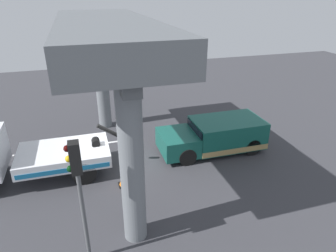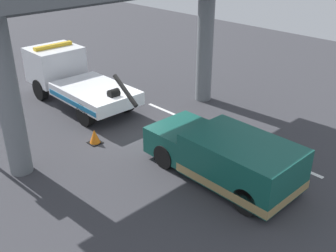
{
  "view_description": "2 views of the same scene",
  "coord_description": "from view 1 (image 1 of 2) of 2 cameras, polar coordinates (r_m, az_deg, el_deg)",
  "views": [
    {
      "loc": [
        1.15,
        12.2,
        7.54
      ],
      "look_at": [
        -2.59,
        -0.14,
        1.59
      ],
      "focal_mm": 32.14,
      "sensor_mm": 36.0,
      "label": 1
    },
    {
      "loc": [
        -11.55,
        8.84,
        7.24
      ],
      "look_at": [
        -2.58,
        0.2,
        1.09
      ],
      "focal_mm": 42.11,
      "sensor_mm": 36.0,
      "label": 2
    }
  ],
  "objects": [
    {
      "name": "overpass_structure",
      "position": [
        12.42,
        -11.56,
        14.97
      ],
      "size": [
        3.6,
        11.17,
        6.46
      ],
      "color": "slate",
      "rests_on": "ground"
    },
    {
      "name": "tow_truck_white",
      "position": [
        14.07,
        -27.07,
        -4.98
      ],
      "size": [
        7.26,
        2.47,
        2.46
      ],
      "color": "white",
      "rests_on": "ground"
    },
    {
      "name": "traffic_light_near",
      "position": [
        8.41,
        -16.79,
        -9.54
      ],
      "size": [
        0.39,
        0.32,
        4.03
      ],
      "color": "#515456",
      "rests_on": "ground"
    },
    {
      "name": "traffic_cone_orange",
      "position": [
        12.85,
        -8.35,
        -10.03
      ],
      "size": [
        0.47,
        0.47,
        0.56
      ],
      "color": "orange",
      "rests_on": "ground"
    },
    {
      "name": "lane_stripe_west",
      "position": [
        17.86,
        8.46,
        -0.48
      ],
      "size": [
        2.6,
        0.16,
        0.01
      ],
      "primitive_type": "cube",
      "color": "silver",
      "rests_on": "ground"
    },
    {
      "name": "lane_stripe_mid",
      "position": [
        16.41,
        -10.96,
        -3.07
      ],
      "size": [
        2.6,
        0.16,
        0.01
      ],
      "primitive_type": "cube",
      "color": "silver",
      "rests_on": "ground"
    },
    {
      "name": "ground_plane",
      "position": [
        14.42,
        -9.82,
        -7.41
      ],
      "size": [
        60.0,
        40.0,
        0.1
      ],
      "primitive_type": "cube",
      "color": "#38383D"
    },
    {
      "name": "towed_van_green",
      "position": [
        15.27,
        9.1,
        -1.84
      ],
      "size": [
        5.21,
        2.25,
        1.58
      ],
      "color": "#145147",
      "rests_on": "ground"
    }
  ]
}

